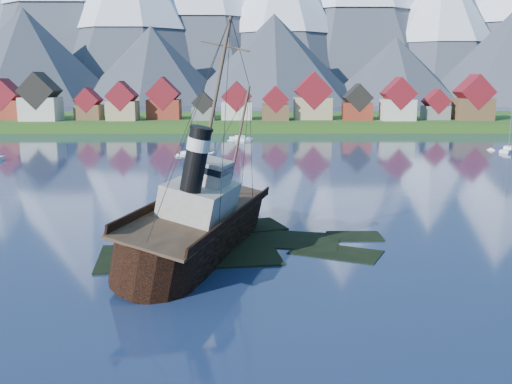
{
  "coord_description": "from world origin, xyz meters",
  "views": [
    {
      "loc": [
        3.28,
        -57.32,
        17.55
      ],
      "look_at": [
        3.81,
        6.0,
        5.0
      ],
      "focal_mm": 40.0,
      "sensor_mm": 36.0,
      "label": 1
    }
  ],
  "objects_px": {
    "sailboat_d": "(508,151)",
    "sailboat_e": "(240,139)",
    "sailboat_c": "(196,154)",
    "tugboat_wreck": "(196,220)"
  },
  "relations": [
    {
      "from": "sailboat_d",
      "to": "sailboat_e",
      "type": "distance_m",
      "value": 72.42
    },
    {
      "from": "tugboat_wreck",
      "to": "sailboat_c",
      "type": "distance_m",
      "value": 75.81
    },
    {
      "from": "sailboat_d",
      "to": "sailboat_e",
      "type": "bearing_deg",
      "value": -164.42
    },
    {
      "from": "tugboat_wreck",
      "to": "sailboat_d",
      "type": "height_order",
      "value": "tugboat_wreck"
    },
    {
      "from": "tugboat_wreck",
      "to": "sailboat_e",
      "type": "bearing_deg",
      "value": 103.95
    },
    {
      "from": "sailboat_e",
      "to": "sailboat_c",
      "type": "bearing_deg",
      "value": -133.92
    },
    {
      "from": "sailboat_e",
      "to": "tugboat_wreck",
      "type": "bearing_deg",
      "value": -119.37
    },
    {
      "from": "sailboat_c",
      "to": "sailboat_d",
      "type": "height_order",
      "value": "sailboat_d"
    },
    {
      "from": "sailboat_d",
      "to": "sailboat_e",
      "type": "xyz_separation_m",
      "value": [
        -66.78,
        28.0,
        -0.02
      ]
    },
    {
      "from": "sailboat_c",
      "to": "sailboat_e",
      "type": "xyz_separation_m",
      "value": [
        9.69,
        34.06,
        -0.01
      ]
    }
  ]
}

